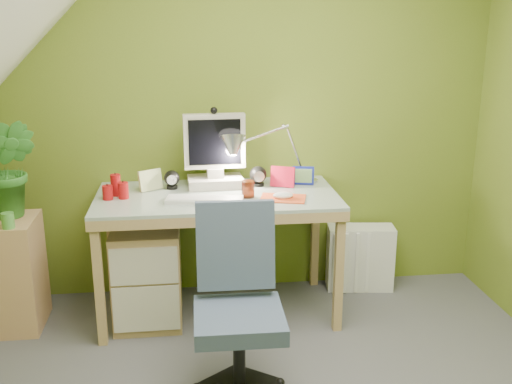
{
  "coord_description": "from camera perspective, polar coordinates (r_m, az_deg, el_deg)",
  "views": [
    {
      "loc": [
        -0.39,
        -2.23,
        1.8
      ],
      "look_at": [
        0.0,
        1.0,
        0.85
      ],
      "focal_mm": 42.0,
      "sensor_mm": 36.0,
      "label": 1
    }
  ],
  "objects": [
    {
      "name": "task_chair",
      "position": [
        2.89,
        -1.64,
        -11.96
      ],
      "size": [
        0.49,
        0.49,
        0.87
      ],
      "primitive_type": null,
      "rotation": [
        0.0,
        0.0,
        -0.02
      ],
      "color": "#3D4B64",
      "rests_on": "floor"
    },
    {
      "name": "side_ledge",
      "position": [
        3.86,
        -21.66,
        -7.2
      ],
      "size": [
        0.25,
        0.39,
        0.68
      ],
      "primitive_type": "cube",
      "color": "tan",
      "rests_on": "floor"
    },
    {
      "name": "mouse",
      "position": [
        3.51,
        2.59,
        -0.33
      ],
      "size": [
        0.13,
        0.08,
        0.04
      ],
      "primitive_type": "ellipsoid",
      "rotation": [
        0.0,
        0.0,
        -0.07
      ],
      "color": "white",
      "rests_on": "mousepad"
    },
    {
      "name": "photo_frame_green",
      "position": [
        3.73,
        -10.02,
        1.12
      ],
      "size": [
        0.14,
        0.1,
        0.13
      ],
      "primitive_type": "cube",
      "rotation": [
        0.0,
        0.0,
        0.55
      ],
      "color": "beige",
      "rests_on": "desk"
    },
    {
      "name": "wall_back",
      "position": [
        3.9,
        -1.07,
        7.41
      ],
      "size": [
        3.2,
        0.01,
        2.4
      ],
      "primitive_type": "cube",
      "color": "olive",
      "rests_on": "floor"
    },
    {
      "name": "green_cup",
      "position": [
        3.59,
        -22.55,
        -2.53
      ],
      "size": [
        0.08,
        0.08,
        0.09
      ],
      "primitive_type": "cylinder",
      "rotation": [
        0.0,
        0.0,
        -0.11
      ],
      "color": "#55A243",
      "rests_on": "side_ledge"
    },
    {
      "name": "speaker_left",
      "position": [
        3.75,
        -8.02,
        1.18
      ],
      "size": [
        0.12,
        0.12,
        0.12
      ],
      "primitive_type": null,
      "rotation": [
        0.0,
        0.0,
        0.26
      ],
      "color": "black",
      "rests_on": "desk"
    },
    {
      "name": "monitor",
      "position": [
        3.73,
        -3.97,
        4.17
      ],
      "size": [
        0.37,
        0.22,
        0.49
      ],
      "primitive_type": null,
      "rotation": [
        0.0,
        0.0,
        0.04
      ],
      "color": "#BBB4A8",
      "rests_on": "desk"
    },
    {
      "name": "potted_plant",
      "position": [
        3.72,
        -22.47,
        2.05
      ],
      "size": [
        0.35,
        0.3,
        0.58
      ],
      "primitive_type": "imported",
      "rotation": [
        0.0,
        0.0,
        -0.14
      ],
      "color": "#2D6E24",
      "rests_on": "side_ledge"
    },
    {
      "name": "desk",
      "position": [
        3.74,
        -3.63,
        -5.93
      ],
      "size": [
        1.45,
        0.73,
        0.78
      ],
      "primitive_type": null,
      "rotation": [
        0.0,
        0.0,
        -0.0
      ],
      "color": "tan",
      "rests_on": "floor"
    },
    {
      "name": "radiator",
      "position": [
        4.18,
        9.87,
        -6.16
      ],
      "size": [
        0.46,
        0.23,
        0.44
      ],
      "primitive_type": "cube",
      "rotation": [
        0.0,
        0.0,
        -0.12
      ],
      "color": "silver",
      "rests_on": "floor"
    },
    {
      "name": "desk_lamp",
      "position": [
        3.77,
        2.89,
        4.92
      ],
      "size": [
        0.55,
        0.29,
        0.57
      ],
      "primitive_type": null,
      "rotation": [
        0.0,
        0.0,
        0.13
      ],
      "color": "#B1B0B5",
      "rests_on": "desk"
    },
    {
      "name": "photo_frame_blue",
      "position": [
        3.82,
        4.52,
        1.59
      ],
      "size": [
        0.14,
        0.05,
        0.12
      ],
      "primitive_type": "cube",
      "rotation": [
        0.0,
        0.0,
        -0.24
      ],
      "color": "navy",
      "rests_on": "desk"
    },
    {
      "name": "candle_cluster",
      "position": [
        3.62,
        -13.27,
        0.48
      ],
      "size": [
        0.19,
        0.17,
        0.13
      ],
      "primitive_type": null,
      "rotation": [
        0.0,
        0.0,
        -0.15
      ],
      "color": "#A90F12",
      "rests_on": "desk"
    },
    {
      "name": "mousepad",
      "position": [
        3.52,
        2.59,
        -0.6
      ],
      "size": [
        0.3,
        0.25,
        0.01
      ],
      "primitive_type": "cube",
      "rotation": [
        0.0,
        0.0,
        -0.26
      ],
      "color": "#DD4E22",
      "rests_on": "desk"
    },
    {
      "name": "photo_frame_red",
      "position": [
        3.76,
        2.55,
        1.47
      ],
      "size": [
        0.15,
        0.08,
        0.13
      ],
      "primitive_type": "cube",
      "rotation": [
        0.0,
        0.0,
        -0.39
      ],
      "color": "red",
      "rests_on": "desk"
    },
    {
      "name": "amber_tumbler",
      "position": [
        3.54,
        -0.76,
        0.28
      ],
      "size": [
        0.08,
        0.08,
        0.1
      ],
      "primitive_type": "cylinder",
      "rotation": [
        0.0,
        0.0,
        -0.04
      ],
      "color": "maroon",
      "rests_on": "desk"
    },
    {
      "name": "speaker_right",
      "position": [
        3.77,
        0.2,
        1.54
      ],
      "size": [
        0.12,
        0.12,
        0.13
      ],
      "primitive_type": null,
      "rotation": [
        0.0,
        0.0,
        -0.13
      ],
      "color": "black",
      "rests_on": "desk"
    },
    {
      "name": "keyboard",
      "position": [
        3.47,
        -4.92,
        -0.74
      ],
      "size": [
        0.46,
        0.21,
        0.02
      ],
      "primitive_type": "cube",
      "rotation": [
        0.0,
        0.0,
        -0.16
      ],
      "color": "silver",
      "rests_on": "desk"
    },
    {
      "name": "slope_ceiling",
      "position": [
        2.31,
        -23.13,
        16.28
      ],
      "size": [
        1.1,
        3.2,
        1.1
      ],
      "primitive_type": "cube",
      "color": "white",
      "rests_on": "wall_left"
    }
  ]
}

